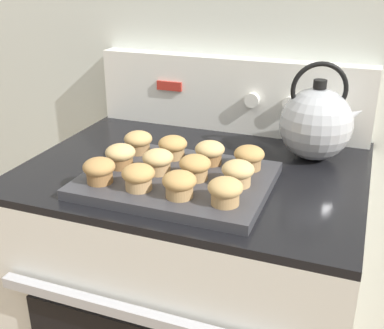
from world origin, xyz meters
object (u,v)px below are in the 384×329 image
(muffin_r1_c1, at_px, (158,161))
(muffin_r1_c3, at_px, (238,172))
(muffin_r0_c3, at_px, (225,191))
(muffin_r2_c3, at_px, (249,157))
(stove_range, at_px, (195,314))
(muffin_r1_c2, at_px, (195,167))
(muffin_r1_c0, at_px, (121,155))
(muffin_r2_c0, at_px, (138,142))
(muffin_r0_c0, at_px, (99,170))
(muffin_r2_c2, at_px, (210,152))
(muffin_r2_c1, at_px, (173,146))
(tea_kettle, at_px, (316,123))
(muffin_r0_c1, at_px, (138,176))
(muffin_r0_c2, at_px, (179,184))
(muffin_pan, at_px, (176,180))

(muffin_r1_c1, relative_size, muffin_r1_c3, 1.00)
(muffin_r0_c3, relative_size, muffin_r2_c3, 1.00)
(stove_range, relative_size, muffin_r1_c2, 13.18)
(muffin_r1_c0, height_order, muffin_r1_c1, same)
(muffin_r1_c1, height_order, muffin_r2_c0, same)
(muffin_r0_c0, distance_m, muffin_r2_c2, 0.26)
(muffin_r1_c2, distance_m, muffin_r2_c2, 0.09)
(muffin_r2_c1, distance_m, tea_kettle, 0.35)
(muffin_r1_c1, bearing_deg, muffin_r0_c0, -136.63)
(muffin_r0_c1, height_order, muffin_r1_c3, same)
(muffin_r1_c3, bearing_deg, tea_kettle, 65.11)
(muffin_r1_c2, xyz_separation_m, muffin_r2_c0, (-0.18, 0.09, 0.00))
(muffin_r0_c2, xyz_separation_m, muffin_r1_c0, (-0.18, 0.09, 0.00))
(muffin_r0_c2, bearing_deg, muffin_r1_c0, 153.14)
(muffin_r0_c0, bearing_deg, muffin_r1_c3, 18.13)
(muffin_r0_c0, bearing_deg, muffin_r0_c3, -0.10)
(tea_kettle, bearing_deg, stove_range, -149.92)
(muffin_r2_c1, relative_size, muffin_r2_c3, 1.00)
(stove_range, height_order, muffin_r2_c2, muffin_r2_c2)
(muffin_r0_c2, distance_m, tea_kettle, 0.42)
(stove_range, height_order, muffin_r0_c0, muffin_r0_c0)
(muffin_r0_c2, distance_m, muffin_r1_c1, 0.13)
(muffin_r2_c1, height_order, muffin_r2_c3, same)
(stove_range, bearing_deg, muffin_r0_c1, -103.26)
(muffin_r0_c0, distance_m, muffin_r0_c1, 0.09)
(muffin_r1_c2, bearing_deg, muffin_r1_c3, 1.91)
(muffin_r2_c3, bearing_deg, muffin_r0_c2, -116.69)
(muffin_r0_c0, relative_size, muffin_r2_c3, 1.00)
(muffin_r0_c0, bearing_deg, muffin_r0_c1, -0.31)
(muffin_r0_c1, bearing_deg, stove_range, 76.74)
(muffin_r2_c2, bearing_deg, stove_range, 151.37)
(muffin_r0_c0, distance_m, tea_kettle, 0.53)
(muffin_r0_c1, relative_size, muffin_r1_c1, 1.00)
(muffin_r0_c1, relative_size, tea_kettle, 0.28)
(muffin_r2_c0, bearing_deg, tea_kettle, 23.20)
(muffin_r1_c0, bearing_deg, muffin_pan, 0.22)
(stove_range, distance_m, muffin_r2_c2, 0.50)
(muffin_pan, height_order, muffin_r0_c3, muffin_r0_c3)
(muffin_r2_c0, height_order, muffin_r2_c2, same)
(muffin_r2_c1, distance_m, muffin_r2_c3, 0.18)
(muffin_r2_c1, height_order, tea_kettle, tea_kettle)
(muffin_r1_c2, bearing_deg, muffin_r1_c0, 179.69)
(muffin_r2_c0, xyz_separation_m, tea_kettle, (0.40, 0.17, 0.04))
(muffin_pan, xyz_separation_m, tea_kettle, (0.26, 0.26, 0.08))
(muffin_r1_c1, height_order, tea_kettle, tea_kettle)
(muffin_r0_c0, xyz_separation_m, muffin_r0_c2, (0.18, -0.00, 0.00))
(muffin_pan, distance_m, muffin_r2_c3, 0.17)
(muffin_pan, relative_size, muffin_r0_c0, 5.90)
(muffin_r1_c1, bearing_deg, stove_range, 68.36)
(muffin_r0_c1, xyz_separation_m, muffin_r2_c0, (-0.09, 0.18, 0.00))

